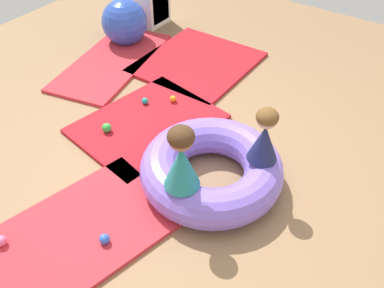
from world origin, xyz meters
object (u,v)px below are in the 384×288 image
Objects in this scene: child_in_teal at (181,158)px; exercise_ball_large at (125,22)px; play_ball_orange at (173,99)px; play_ball_teal at (145,101)px; storage_cube at (150,3)px; child_in_navy at (265,135)px; play_ball_green at (107,128)px; play_ball_pink at (1,241)px; play_ball_yellow at (177,134)px; play_ball_blue at (104,239)px; play_ball_red at (120,41)px; inflatable_cushion at (211,169)px.

exercise_ball_large is at bearing -73.34° from child_in_teal.
exercise_ball_large reaches higher than play_ball_orange.
play_ball_teal is 0.12× the size of storage_cube.
play_ball_orange is 0.12× the size of exercise_ball_large.
exercise_ball_large is 0.68m from storage_cube.
child_in_teal is 8.14× the size of play_ball_teal.
play_ball_green is at bearing -174.88° from child_in_navy.
play_ball_pink is 0.14× the size of exercise_ball_large.
play_ball_green is 0.17× the size of storage_cube.
play_ball_blue is at bearing -167.39° from play_ball_yellow.
play_ball_pink is 3.16m from play_ball_red.
play_ball_blue reaches higher than play_ball_teal.
storage_cube reaches higher than play_ball_pink.
child_in_navy reaches higher than play_ball_teal.
child_in_navy is at bearing -59.81° from inflatable_cushion.
play_ball_orange is (0.20, -0.22, 0.00)m from play_ball_teal.
child_in_navy is 7.23× the size of play_ball_teal.
inflatable_cushion is 2.69m from play_ball_red.
play_ball_teal is at bearing -72.38° from child_in_teal.
exercise_ball_large is (1.29, 2.66, -0.28)m from child_in_navy.
play_ball_green is 1.15× the size of play_ball_red.
child_in_teal is 1.13× the size of child_in_navy.
exercise_ball_large is at bearing 54.94° from play_ball_yellow.
play_ball_green is 0.69m from play_ball_yellow.
play_ball_red is at bearing 59.04° from inflatable_cushion.
play_ball_teal is 0.73× the size of play_ball_green.
storage_cube is (1.62, 1.24, 0.21)m from play_ball_teal.
play_ball_green reaches higher than play_ball_pink.
exercise_ball_large is at bearing 25.26° from play_ball_pink.
play_ball_red is (1.79, 2.29, -0.52)m from child_in_teal.
play_ball_teal is 1.78m from play_ball_blue.
play_ball_yellow is 1.01× the size of play_ball_blue.
exercise_ball_large reaches higher than play_ball_green.
child_in_teal is at bearing -40.60° from play_ball_pink.
play_ball_pink is 3.93m from storage_cube.
play_ball_yellow is at bearing -125.06° from exercise_ball_large.
child_in_navy is 0.83× the size of exercise_ball_large.
play_ball_green is 1.16× the size of play_ball_blue.
play_ball_pink is 1.02× the size of play_ball_yellow.
play_ball_orange is at bearing -119.48° from exercise_ball_large.
play_ball_yellow is at bearing -139.73° from play_ball_orange.
storage_cube is at bearing 29.38° from play_ball_green.
play_ball_teal is 0.12× the size of exercise_ball_large.
play_ball_yellow is 0.59m from play_ball_orange.
storage_cube is (3.17, 2.14, 0.20)m from play_ball_blue.
inflatable_cushion reaches higher than play_ball_teal.
play_ball_green is at bearing 163.65° from play_ball_orange.
exercise_ball_large is 1.05× the size of storage_cube.
play_ball_blue is at bearing -53.56° from play_ball_pink.
play_ball_pink is at bearing -153.89° from play_ball_red.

